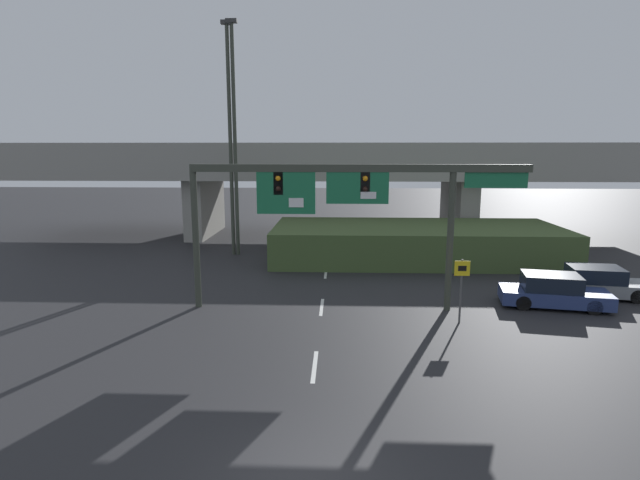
% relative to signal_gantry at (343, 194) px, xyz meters
% --- Properties ---
extents(ground_plane, '(160.00, 160.00, 0.00)m').
position_rel_signal_gantry_xyz_m(ground_plane, '(-0.88, -11.37, -4.99)').
color(ground_plane, '#262628').
extents(lane_markings, '(0.14, 20.67, 0.01)m').
position_rel_signal_gantry_xyz_m(lane_markings, '(-0.88, 3.20, -4.98)').
color(lane_markings, silver).
rests_on(lane_markings, ground).
extents(signal_gantry, '(14.18, 0.44, 6.23)m').
position_rel_signal_gantry_xyz_m(signal_gantry, '(0.00, 0.00, 0.00)').
color(signal_gantry, '#383D33').
rests_on(signal_gantry, ground).
extents(speed_limit_sign, '(0.60, 0.11, 2.60)m').
position_rel_signal_gantry_xyz_m(speed_limit_sign, '(4.71, -1.64, -3.30)').
color(speed_limit_sign, '#4C4C4C').
rests_on(speed_limit_sign, ground).
extents(highway_light_pole_near, '(0.70, 0.36, 14.59)m').
position_rel_signal_gantry_xyz_m(highway_light_pole_near, '(-7.11, 11.14, 2.69)').
color(highway_light_pole_near, '#383D33').
rests_on(highway_light_pole_near, ground).
extents(highway_light_pole_far, '(0.70, 0.36, 14.66)m').
position_rel_signal_gantry_xyz_m(highway_light_pole_far, '(-6.81, 11.11, 2.72)').
color(highway_light_pole_far, '#383D33').
rests_on(highway_light_pole_far, ground).
extents(overpass_bridge, '(47.76, 9.27, 7.29)m').
position_rel_signal_gantry_xyz_m(overpass_bridge, '(-0.88, 18.79, 0.20)').
color(overpass_bridge, gray).
rests_on(overpass_bridge, ground).
extents(grass_embankment, '(17.76, 7.52, 2.12)m').
position_rel_signal_gantry_xyz_m(grass_embankment, '(4.69, 10.20, -3.93)').
color(grass_embankment, '#42562D').
rests_on(grass_embankment, ground).
extents(parked_sedan_near_right, '(4.77, 2.59, 1.46)m').
position_rel_signal_gantry_xyz_m(parked_sedan_near_right, '(9.29, 0.65, -4.32)').
color(parked_sedan_near_right, navy).
rests_on(parked_sedan_near_right, ground).
extents(parked_sedan_mid_right, '(4.65, 2.51, 1.43)m').
position_rel_signal_gantry_xyz_m(parked_sedan_mid_right, '(11.99, 2.29, -4.33)').
color(parked_sedan_mid_right, gray).
rests_on(parked_sedan_mid_right, ground).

